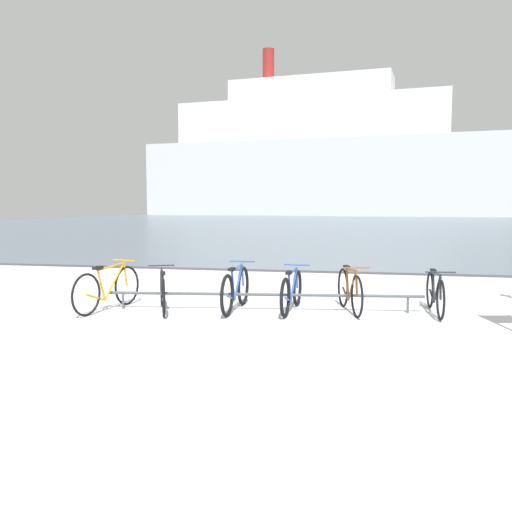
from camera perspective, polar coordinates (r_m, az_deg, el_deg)
The scene contains 9 objects.
ground at distance 58.62m, azimuth 9.91°, elevation 3.49°, with size 80.00×132.00×0.08m.
bike_rack at distance 9.35m, azimuth 0.69°, elevation -4.08°, with size 5.37×0.72×0.31m.
bicycle_0 at distance 9.73m, azimuth -15.14°, elevation -3.27°, with size 0.51×1.78×0.83m.
bicycle_1 at distance 9.46m, azimuth -9.68°, elevation -3.62°, with size 0.73×1.54×0.74m.
bicycle_2 at distance 9.37m, azimuth -2.13°, elevation -3.48°, with size 0.46×1.77×0.81m.
bicycle_3 at distance 9.31m, azimuth 3.72°, elevation -3.69°, with size 0.46×1.71×0.76m.
bicycle_4 at distance 9.36m, azimuth 9.70°, elevation -3.54°, with size 0.58×1.60×0.81m.
bicycle_5 at distance 9.57m, azimuth 18.11°, elevation -3.67°, with size 0.46×1.69×0.76m.
ferry_ship at distance 92.53m, azimuth 6.26°, elevation 9.98°, with size 59.24×17.97×27.68m.
Camera 1 is at (1.64, -4.66, 1.81)m, focal length 38.50 mm.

